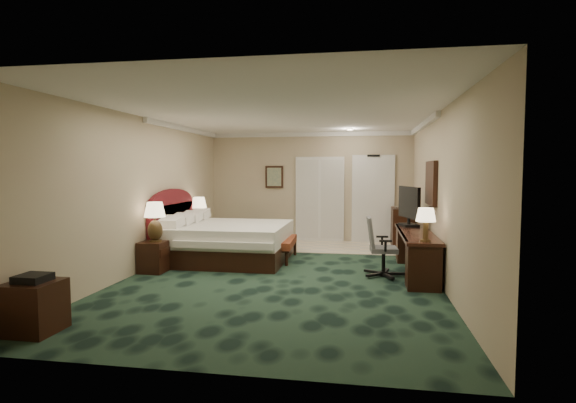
% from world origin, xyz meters
% --- Properties ---
extents(floor, '(5.00, 7.50, 0.00)m').
position_xyz_m(floor, '(0.00, 0.00, 0.00)').
color(floor, black).
rests_on(floor, ground).
extents(ceiling, '(5.00, 7.50, 0.00)m').
position_xyz_m(ceiling, '(0.00, 0.00, 2.70)').
color(ceiling, white).
rests_on(ceiling, wall_back).
extents(wall_back, '(5.00, 0.00, 2.70)m').
position_xyz_m(wall_back, '(0.00, 3.75, 1.35)').
color(wall_back, '#BBAF8C').
rests_on(wall_back, ground).
extents(wall_front, '(5.00, 0.00, 2.70)m').
position_xyz_m(wall_front, '(0.00, -3.75, 1.35)').
color(wall_front, '#BBAF8C').
rests_on(wall_front, ground).
extents(wall_left, '(0.00, 7.50, 2.70)m').
position_xyz_m(wall_left, '(-2.50, 0.00, 1.35)').
color(wall_left, '#BBAF8C').
rests_on(wall_left, ground).
extents(wall_right, '(0.00, 7.50, 2.70)m').
position_xyz_m(wall_right, '(2.50, 0.00, 1.35)').
color(wall_right, '#BBAF8C').
rests_on(wall_right, ground).
extents(crown_molding, '(5.00, 7.50, 0.10)m').
position_xyz_m(crown_molding, '(0.00, 0.00, 2.65)').
color(crown_molding, white).
rests_on(crown_molding, wall_back).
extents(tile_patch, '(3.20, 1.70, 0.01)m').
position_xyz_m(tile_patch, '(0.90, 2.90, 0.01)').
color(tile_patch, beige).
rests_on(tile_patch, ground).
extents(headboard, '(0.12, 2.00, 1.40)m').
position_xyz_m(headboard, '(-2.44, 1.00, 0.70)').
color(headboard, '#4F1417').
rests_on(headboard, ground).
extents(entry_door, '(1.02, 0.06, 2.18)m').
position_xyz_m(entry_door, '(1.55, 3.72, 1.05)').
color(entry_door, white).
rests_on(entry_door, ground).
extents(closet_doors, '(1.20, 0.06, 2.10)m').
position_xyz_m(closet_doors, '(0.25, 3.71, 1.05)').
color(closet_doors, silver).
rests_on(closet_doors, ground).
extents(wall_art, '(0.45, 0.06, 0.55)m').
position_xyz_m(wall_art, '(-0.90, 3.71, 1.60)').
color(wall_art, slate).
rests_on(wall_art, wall_back).
extents(wall_mirror, '(0.05, 0.95, 0.75)m').
position_xyz_m(wall_mirror, '(2.46, 0.60, 1.55)').
color(wall_mirror, white).
rests_on(wall_mirror, wall_right).
extents(bed, '(2.25, 2.09, 0.71)m').
position_xyz_m(bed, '(-1.27, 1.05, 0.36)').
color(bed, white).
rests_on(bed, ground).
extents(nightstand_near, '(0.43, 0.49, 0.53)m').
position_xyz_m(nightstand_near, '(-2.27, -0.15, 0.27)').
color(nightstand_near, black).
rests_on(nightstand_near, ground).
extents(nightstand_far, '(0.42, 0.49, 0.53)m').
position_xyz_m(nightstand_far, '(-2.27, 2.07, 0.26)').
color(nightstand_far, black).
rests_on(nightstand_far, ground).
extents(lamp_near, '(0.38, 0.38, 0.69)m').
position_xyz_m(lamp_near, '(-2.24, -0.15, 0.88)').
color(lamp_near, '#2F200B').
rests_on(lamp_near, nightstand_near).
extents(lamp_far, '(0.41, 0.41, 0.64)m').
position_xyz_m(lamp_far, '(-2.30, 2.11, 0.85)').
color(lamp_far, '#2F200B').
rests_on(lamp_far, nightstand_far).
extents(bed_bench, '(0.49, 1.28, 0.43)m').
position_xyz_m(bed_bench, '(-0.24, 1.25, 0.21)').
color(bed_bench, maroon).
rests_on(bed_bench, ground).
extents(side_table, '(0.52, 0.52, 0.56)m').
position_xyz_m(side_table, '(-2.21, -3.11, 0.28)').
color(side_table, black).
rests_on(side_table, ground).
extents(desk, '(0.54, 2.50, 0.72)m').
position_xyz_m(desk, '(2.21, 0.47, 0.36)').
color(desk, black).
rests_on(desk, ground).
extents(tv, '(0.33, 0.94, 0.75)m').
position_xyz_m(tv, '(2.16, 1.20, 1.09)').
color(tv, black).
rests_on(tv, desk).
extents(desk_lamp, '(0.36, 0.36, 0.51)m').
position_xyz_m(desk_lamp, '(2.23, -0.59, 0.97)').
color(desk_lamp, '#2F200B').
rests_on(desk_lamp, desk).
extents(desk_chair, '(0.62, 0.58, 0.99)m').
position_xyz_m(desk_chair, '(1.66, 0.18, 0.50)').
color(desk_chair, '#4F5053').
rests_on(desk_chair, ground).
extents(minibar, '(0.48, 0.86, 0.90)m').
position_xyz_m(minibar, '(2.21, 3.20, 0.45)').
color(minibar, black).
rests_on(minibar, ground).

